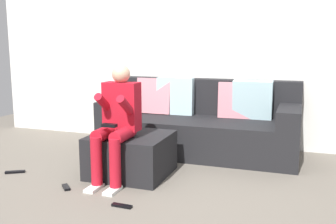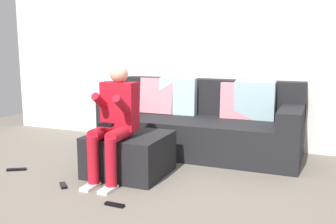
# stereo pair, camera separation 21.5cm
# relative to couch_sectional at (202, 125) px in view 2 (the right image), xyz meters

# --- Properties ---
(ground_plane) EXTENTS (7.83, 7.83, 0.00)m
(ground_plane) POSITION_rel_couch_sectional_xyz_m (-0.21, -1.79, -0.35)
(ground_plane) COLOR #6B6359
(wall_back) EXTENTS (6.02, 0.10, 2.50)m
(wall_back) POSITION_rel_couch_sectional_xyz_m (-0.21, 0.46, 0.90)
(wall_back) COLOR silver
(wall_back) RESTS_ON ground_plane
(couch_sectional) EXTENTS (2.36, 0.97, 0.91)m
(couch_sectional) POSITION_rel_couch_sectional_xyz_m (0.00, 0.00, 0.00)
(couch_sectional) COLOR black
(couch_sectional) RESTS_ON ground_plane
(ottoman) EXTENTS (0.77, 0.72, 0.42)m
(ottoman) POSITION_rel_couch_sectional_xyz_m (-0.45, -1.09, -0.14)
(ottoman) COLOR black
(ottoman) RESTS_ON ground_plane
(person_seated) EXTENTS (0.35, 0.62, 1.13)m
(person_seated) POSITION_rel_couch_sectional_xyz_m (-0.50, -1.29, 0.27)
(person_seated) COLOR red
(person_seated) RESTS_ON ground_plane
(remote_near_ottoman) EXTENTS (0.18, 0.05, 0.02)m
(remote_near_ottoman) POSITION_rel_couch_sectional_xyz_m (-0.18, -1.86, -0.34)
(remote_near_ottoman) COLOR black
(remote_near_ottoman) RESTS_ON ground_plane
(remote_by_storage_bin) EXTENTS (0.14, 0.14, 0.02)m
(remote_by_storage_bin) POSITION_rel_couch_sectional_xyz_m (-0.86, -1.66, -0.34)
(remote_by_storage_bin) COLOR black
(remote_by_storage_bin) RESTS_ON ground_plane
(remote_under_side_table) EXTENTS (0.19, 0.14, 0.02)m
(remote_under_side_table) POSITION_rel_couch_sectional_xyz_m (-1.61, -1.45, -0.34)
(remote_under_side_table) COLOR black
(remote_under_side_table) RESTS_ON ground_plane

